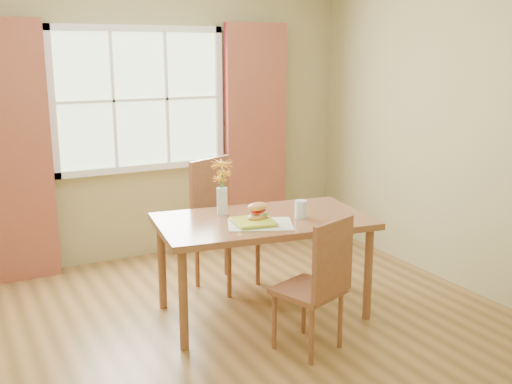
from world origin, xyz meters
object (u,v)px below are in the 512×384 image
object	(u,v)px
croissant_sandwich	(258,211)
water_glass	(301,210)
chair_near	(318,280)
dining_table	(263,228)
flower_vase	(222,182)
chair_far	(219,217)

from	to	relation	value
croissant_sandwich	water_glass	world-z (taller)	croissant_sandwich
chair_near	water_glass	xyz separation A→B (m)	(0.22, 0.58, 0.30)
water_glass	dining_table	bearing A→B (deg)	154.90
chair_near	water_glass	distance (m)	0.69
croissant_sandwich	water_glass	bearing A→B (deg)	-18.89
chair_near	water_glass	size ratio (longest dim) A/B	7.10
flower_vase	dining_table	bearing A→B (deg)	-47.46
dining_table	chair_far	world-z (taller)	chair_far
chair_far	flower_vase	size ratio (longest dim) A/B	2.58
chair_near	croissant_sandwich	size ratio (longest dim) A/B	4.90
water_glass	chair_far	bearing A→B (deg)	109.20
chair_near	flower_vase	world-z (taller)	flower_vase
flower_vase	croissant_sandwich	bearing A→B (deg)	-66.73
dining_table	chair_near	distance (m)	0.72
dining_table	croissant_sandwich	distance (m)	0.19
chair_near	flower_vase	size ratio (longest dim) A/B	2.22
water_glass	flower_vase	world-z (taller)	flower_vase
water_glass	flower_vase	bearing A→B (deg)	142.89
water_glass	flower_vase	xyz separation A→B (m)	(-0.47, 0.35, 0.19)
chair_far	croissant_sandwich	xyz separation A→B (m)	(-0.05, -0.78, 0.24)
croissant_sandwich	chair_far	bearing A→B (deg)	74.86
chair_far	flower_vase	world-z (taller)	flower_vase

